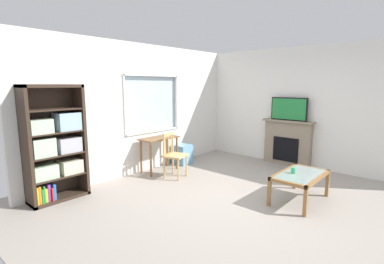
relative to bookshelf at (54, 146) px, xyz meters
name	(u,v)px	position (x,y,z in m)	size (l,w,h in m)	color
ground	(240,200)	(1.96, -2.26, -0.90)	(6.18, 5.99, 0.02)	#9E9389
wall_back_with_window	(140,109)	(1.93, 0.24, 0.45)	(5.18, 0.15, 2.69)	white
wall_right	(305,107)	(4.61, -2.26, 0.46)	(0.12, 5.19, 2.69)	white
bookshelf	(54,146)	(0.00, 0.00, 0.00)	(0.90, 0.38, 1.86)	#38281E
desk_under_window	(159,144)	(2.13, -0.11, -0.29)	(0.85, 0.41, 0.74)	brown
wooden_chair	(174,155)	(2.06, -0.62, -0.42)	(0.51, 0.49, 0.90)	tan
plastic_drawer_unit	(182,154)	(2.90, -0.06, -0.66)	(0.35, 0.40, 0.45)	#72ADDB
fireplace	(287,142)	(4.46, -1.95, -0.36)	(0.26, 1.17, 1.05)	gray
tv	(289,109)	(4.44, -1.95, 0.42)	(0.06, 0.83, 0.52)	black
coffee_table	(300,178)	(2.54, -2.99, -0.50)	(1.05, 0.60, 0.45)	#8C9E99
sippy_cup	(293,170)	(2.49, -2.89, -0.39)	(0.07, 0.07, 0.09)	#33B770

